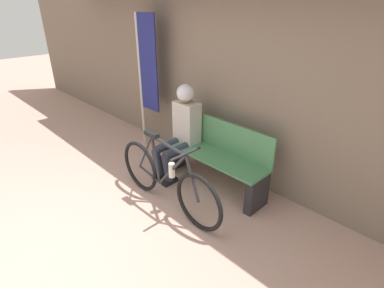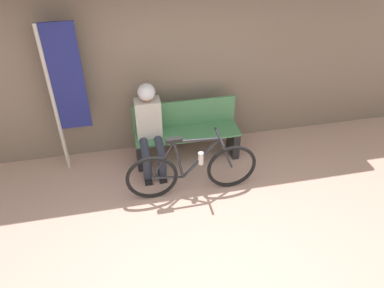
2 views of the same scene
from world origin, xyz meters
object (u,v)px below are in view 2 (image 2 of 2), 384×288
bicycle (193,170)px  banner_pole (63,87)px  person_seated (149,123)px  park_bench_near (187,134)px

bicycle → banner_pole: size_ratio=0.82×
banner_pole → bicycle: bearing=-30.5°
person_seated → banner_pole: size_ratio=0.61×
bicycle → person_seated: person_seated is taller
park_bench_near → banner_pole: 1.77m
bicycle → park_bench_near: bearing=84.4°
park_bench_near → person_seated: bearing=-168.2°
bicycle → banner_pole: banner_pole is taller
bicycle → banner_pole: 1.92m
bicycle → person_seated: (-0.45, 0.65, 0.36)m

